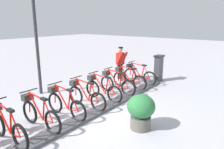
# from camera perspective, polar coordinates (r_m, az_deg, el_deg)

# --- Properties ---
(ground_plane) EXTENTS (60.00, 60.00, 0.00)m
(ground_plane) POSITION_cam_1_polar(r_m,az_deg,el_deg) (6.79, -4.92, -10.73)
(ground_plane) COLOR #AFABB3
(dock_rail_base) EXTENTS (0.44, 8.82, 0.10)m
(dock_rail_base) POSITION_cam_1_polar(r_m,az_deg,el_deg) (6.77, -4.93, -10.34)
(dock_rail_base) COLOR #47474C
(dock_rail_base) RESTS_ON ground
(payment_kiosk) EXTENTS (0.36, 0.52, 1.28)m
(payment_kiosk) POSITION_cam_1_polar(r_m,az_deg,el_deg) (10.43, 12.52, 1.80)
(payment_kiosk) COLOR #38383D
(payment_kiosk) RESTS_ON ground
(bike_docked_0) EXTENTS (1.72, 0.54, 1.02)m
(bike_docked_0) POSITION_cam_1_polar(r_m,az_deg,el_deg) (9.92, 7.15, -0.01)
(bike_docked_0) COLOR black
(bike_docked_0) RESTS_ON ground
(bike_docked_1) EXTENTS (1.72, 0.54, 1.02)m
(bike_docked_1) POSITION_cam_1_polar(r_m,az_deg,el_deg) (9.19, 4.34, -1.11)
(bike_docked_1) COLOR black
(bike_docked_1) RESTS_ON ground
(bike_docked_2) EXTENTS (1.72, 0.54, 1.02)m
(bike_docked_2) POSITION_cam_1_polar(r_m,az_deg,el_deg) (8.48, 1.06, -2.40)
(bike_docked_2) COLOR black
(bike_docked_2) RESTS_ON ground
(bike_docked_3) EXTENTS (1.72, 0.54, 1.02)m
(bike_docked_3) POSITION_cam_1_polar(r_m,az_deg,el_deg) (7.81, -2.81, -3.89)
(bike_docked_3) COLOR black
(bike_docked_3) RESTS_ON ground
(bike_docked_4) EXTENTS (1.72, 0.54, 1.02)m
(bike_docked_4) POSITION_cam_1_polar(r_m,az_deg,el_deg) (7.19, -7.40, -5.64)
(bike_docked_4) COLOR black
(bike_docked_4) RESTS_ON ground
(bike_docked_5) EXTENTS (1.72, 0.54, 1.02)m
(bike_docked_5) POSITION_cam_1_polar(r_m,az_deg,el_deg) (6.63, -12.84, -7.65)
(bike_docked_5) COLOR black
(bike_docked_5) RESTS_ON ground
(bike_docked_6) EXTENTS (1.72, 0.54, 1.02)m
(bike_docked_6) POSITION_cam_1_polar(r_m,az_deg,el_deg) (6.15, -19.26, -9.91)
(bike_docked_6) COLOR black
(bike_docked_6) RESTS_ON ground
(bike_docked_7) EXTENTS (1.72, 0.54, 1.02)m
(bike_docked_7) POSITION_cam_1_polar(r_m,az_deg,el_deg) (5.77, -26.76, -12.35)
(bike_docked_7) COLOR black
(bike_docked_7) RESTS_ON ground
(worker_near_rack) EXTENTS (0.48, 0.64, 1.66)m
(worker_near_rack) POSITION_cam_1_polar(r_m,az_deg,el_deg) (10.28, 2.29, 3.32)
(worker_near_rack) COLOR white
(worker_near_rack) RESTS_ON ground
(lamp_post) EXTENTS (0.32, 0.32, 4.45)m
(lamp_post) POSITION_cam_1_polar(r_m,az_deg,el_deg) (8.62, -20.23, 13.47)
(lamp_post) COLOR #2D2D33
(lamp_post) RESTS_ON ground
(planter_bush) EXTENTS (0.76, 0.76, 0.97)m
(planter_bush) POSITION_cam_1_polar(r_m,az_deg,el_deg) (5.79, 7.88, -9.54)
(planter_bush) COLOR #59544C
(planter_bush) RESTS_ON ground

